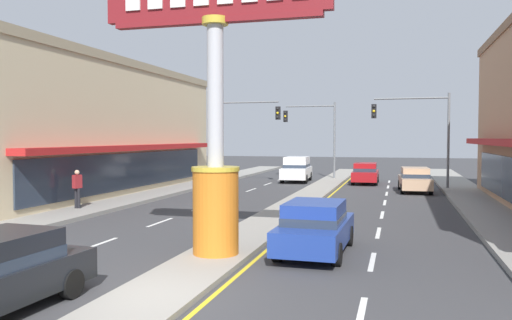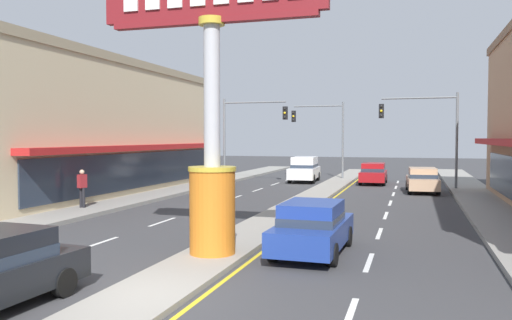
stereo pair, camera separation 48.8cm
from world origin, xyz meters
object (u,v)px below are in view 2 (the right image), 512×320
(traffic_light_left_side, at_px, (247,125))
(suv_mid_left_lane, at_px, (304,169))
(sedan_far_right_lane, at_px, (373,173))
(sedan_far_left_oncoming, at_px, (422,180))
(storefront_left, at_px, (73,129))
(pedestrian_near_kerb, at_px, (82,186))
(sedan_near_right_lane, at_px, (313,227))
(district_sign, at_px, (212,116))
(traffic_light_right_side, at_px, (427,124))
(traffic_light_median_far, at_px, (324,127))

(traffic_light_left_side, bearing_deg, suv_mid_left_lane, 41.03)
(sedan_far_right_lane, bearing_deg, sedan_far_left_oncoming, -56.52)
(storefront_left, distance_m, pedestrian_near_kerb, 8.64)
(sedan_near_right_lane, xyz_separation_m, pedestrian_near_kerb, (-11.67, 5.42, 0.38))
(sedan_far_right_lane, distance_m, suv_mid_left_lane, 5.20)
(sedan_far_right_lane, relative_size, suv_mid_left_lane, 0.92)
(district_sign, xyz_separation_m, pedestrian_near_kerb, (-9.09, 6.77, -2.81))
(sedan_far_right_lane, bearing_deg, traffic_light_right_side, -44.52)
(sedan_far_right_lane, relative_size, sedan_far_left_oncoming, 0.98)
(district_sign, height_order, sedan_far_left_oncoming, district_sign)
(traffic_light_left_side, distance_m, sedan_far_left_oncoming, 12.76)
(sedan_near_right_lane, bearing_deg, traffic_light_left_side, 112.83)
(traffic_light_left_side, xyz_separation_m, suv_mid_left_lane, (3.58, 3.12, -3.26))
(traffic_light_median_far, distance_m, suv_mid_left_lane, 4.25)
(traffic_light_left_side, relative_size, sedan_far_left_oncoming, 1.41)
(sedan_far_left_oncoming, relative_size, pedestrian_near_kerb, 2.52)
(suv_mid_left_lane, xyz_separation_m, pedestrian_near_kerb, (-6.50, -18.49, 0.18))
(traffic_light_right_side, xyz_separation_m, sedan_far_left_oncoming, (-0.28, -1.47, -3.46))
(district_sign, relative_size, sedan_near_right_lane, 1.86)
(traffic_light_left_side, height_order, sedan_far_right_lane, traffic_light_left_side)
(suv_mid_left_lane, bearing_deg, traffic_light_median_far, 67.86)
(traffic_light_median_far, xyz_separation_m, sedan_far_right_lane, (4.12, -3.03, -3.41))
(suv_mid_left_lane, bearing_deg, traffic_light_right_side, -24.42)
(district_sign, bearing_deg, pedestrian_near_kerb, 143.33)
(sedan_far_right_lane, relative_size, pedestrian_near_kerb, 2.48)
(storefront_left, distance_m, sedan_far_left_oncoming, 21.41)
(traffic_light_left_side, bearing_deg, storefront_left, -131.85)
(traffic_light_left_side, xyz_separation_m, sedan_far_left_oncoming, (12.06, -2.33, -3.46))
(traffic_light_median_far, height_order, suv_mid_left_lane, traffic_light_median_far)
(district_sign, height_order, traffic_light_right_side, district_sign)
(sedan_far_right_lane, xyz_separation_m, pedestrian_near_kerb, (-11.67, -18.04, 0.38))
(district_sign, height_order, sedan_far_right_lane, district_sign)
(sedan_far_right_lane, bearing_deg, suv_mid_left_lane, 175.01)
(traffic_light_right_side, height_order, suv_mid_left_lane, traffic_light_right_side)
(storefront_left, relative_size, sedan_near_right_lane, 5.51)
(traffic_light_left_side, bearing_deg, sedan_near_right_lane, -67.17)
(traffic_light_median_far, bearing_deg, district_sign, -86.84)
(traffic_light_right_side, xyz_separation_m, pedestrian_near_kerb, (-15.26, -14.51, -3.08))
(traffic_light_median_far, xyz_separation_m, suv_mid_left_lane, (-1.05, -2.58, -3.21))
(sedan_far_right_lane, bearing_deg, traffic_light_left_side, -163.07)
(traffic_light_right_side, xyz_separation_m, traffic_light_median_far, (-7.71, 6.56, -0.05))
(traffic_light_left_side, relative_size, sedan_far_right_lane, 1.44)
(traffic_light_left_side, distance_m, suv_mid_left_lane, 5.76)
(storefront_left, xyz_separation_m, sedan_near_right_lane, (16.80, -11.80, -3.12))
(traffic_light_left_side, relative_size, traffic_light_right_side, 1.00)
(suv_mid_left_lane, bearing_deg, pedestrian_near_kerb, -109.36)
(sedan_far_left_oncoming, distance_m, pedestrian_near_kerb, 19.86)
(pedestrian_near_kerb, bearing_deg, storefront_left, 128.82)
(traffic_light_right_side, height_order, sedan_far_right_lane, traffic_light_right_side)
(storefront_left, bearing_deg, traffic_light_median_far, 49.19)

